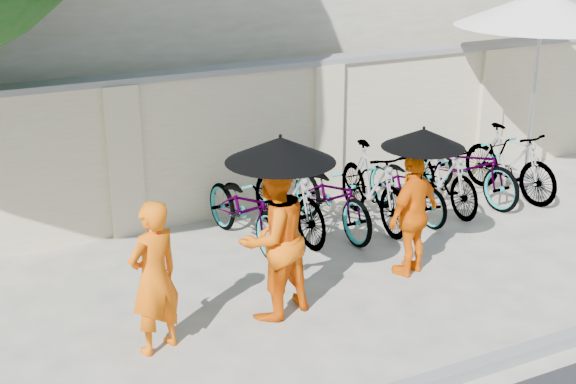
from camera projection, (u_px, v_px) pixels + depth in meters
name	position (u px, v px, depth m)	size (l,w,h in m)	color
ground	(306.00, 316.00, 8.47)	(80.00, 80.00, 0.00)	beige
compound_wall	(260.00, 140.00, 11.25)	(20.00, 0.30, 2.00)	beige
building_behind	(220.00, 51.00, 14.67)	(14.00, 6.00, 3.20)	beige
monk_left	(154.00, 278.00, 7.58)	(0.56, 0.37, 1.54)	#FF6607
monk_center	(273.00, 238.00, 8.24)	(0.84, 0.66, 1.73)	#F66206
parasol_center	(280.00, 150.00, 7.87)	(1.11, 1.11, 0.98)	black
monk_right	(413.00, 214.00, 9.25)	(0.86, 0.36, 1.47)	#FF6D04
parasol_right	(423.00, 138.00, 8.88)	(0.94, 0.94, 0.94)	black
patio_umbrella	(542.00, 10.00, 11.49)	(3.26, 3.26, 2.98)	gray
bike_0	(246.00, 208.00, 10.14)	(0.66, 1.88, 0.99)	#ACABB1
bike_1	(288.00, 197.00, 10.38)	(0.50, 1.79, 1.07)	#ACABB1
bike_2	(332.00, 195.00, 10.58)	(0.65, 1.87, 0.98)	#ACABB1
bike_3	(373.00, 186.00, 10.78)	(0.52, 1.83, 1.10)	#ACABB1
bike_4	(407.00, 185.00, 11.11)	(0.60, 1.71, 0.90)	#ACABB1
bike_5	(443.00, 175.00, 11.34)	(0.47, 1.67, 1.01)	#ACABB1
bike_6	(469.00, 166.00, 11.74)	(0.68, 1.95, 1.02)	#ACABB1
bike_7	(510.00, 162.00, 11.84)	(0.50, 1.76, 1.06)	#ACABB1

